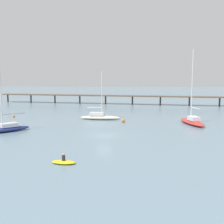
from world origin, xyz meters
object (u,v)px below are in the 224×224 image
(sailboat_navy, at_px, (6,128))
(mooring_buoy_outer, at_px, (14,116))
(dinghy_yellow, at_px, (64,162))
(sailboat_cream, at_px, (100,116))
(sailboat_red, at_px, (192,120))
(mooring_buoy_mid, at_px, (123,121))
(pier, at_px, (155,95))

(sailboat_navy, relative_size, mooring_buoy_outer, 23.29)
(dinghy_yellow, distance_m, mooring_buoy_outer, 37.66)
(sailboat_cream, relative_size, sailboat_navy, 0.83)
(mooring_buoy_outer, bearing_deg, dinghy_yellow, -59.01)
(sailboat_red, relative_size, mooring_buoy_outer, 26.63)
(sailboat_cream, distance_m, sailboat_navy, 20.17)
(sailboat_navy, distance_m, mooring_buoy_mid, 22.21)
(pier, bearing_deg, sailboat_red, -83.56)
(sailboat_cream, relative_size, mooring_buoy_outer, 19.32)
(sailboat_red, bearing_deg, dinghy_yellow, -126.17)
(mooring_buoy_outer, bearing_deg, sailboat_navy, -70.88)
(sailboat_red, relative_size, sailboat_cream, 1.38)
(pier, height_order, mooring_buoy_mid, pier)
(mooring_buoy_mid, bearing_deg, sailboat_cream, 146.92)
(pier, distance_m, sailboat_red, 36.71)
(sailboat_cream, bearing_deg, sailboat_red, -14.66)
(pier, distance_m, mooring_buoy_outer, 45.36)
(sailboat_cream, xyz_separation_m, mooring_buoy_mid, (5.16, -3.36, -0.33))
(sailboat_cream, bearing_deg, mooring_buoy_outer, 174.87)
(sailboat_cream, relative_size, dinghy_yellow, 3.81)
(sailboat_navy, bearing_deg, sailboat_cream, 45.62)
(dinghy_yellow, distance_m, mooring_buoy_mid, 27.71)
(pier, bearing_deg, sailboat_cream, -114.44)
(sailboat_cream, bearing_deg, sailboat_navy, -134.38)
(sailboat_red, distance_m, sailboat_cream, 19.08)
(sailboat_red, distance_m, dinghy_yellow, 31.83)
(pier, height_order, sailboat_cream, sailboat_cream)
(sailboat_red, xyz_separation_m, dinghy_yellow, (-18.78, -25.69, -0.57))
(sailboat_cream, distance_m, dinghy_yellow, 30.52)
(sailboat_cream, height_order, mooring_buoy_mid, sailboat_cream)
(pier, relative_size, mooring_buoy_outer, 154.60)
(mooring_buoy_mid, bearing_deg, sailboat_red, -6.29)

